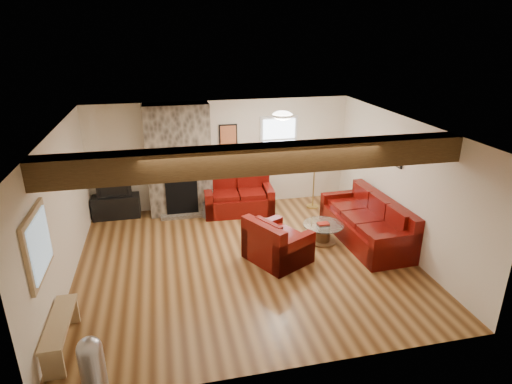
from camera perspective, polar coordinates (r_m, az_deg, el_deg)
room at (r=7.42m, az=-1.44°, el=-0.71°), size 8.00×8.00×8.00m
oak_beam at (r=5.92m, az=0.85°, el=4.45°), size 6.00×0.36×0.38m
chimney_breast at (r=9.67m, az=-10.21°, el=4.00°), size 1.40×0.67×2.50m
back_window at (r=10.15m, az=3.05°, el=7.05°), size 0.90×0.08×1.10m
hatch_window at (r=6.07m, az=-27.06°, el=-6.28°), size 0.08×1.00×0.90m
ceiling_dome at (r=8.13m, az=3.53°, el=9.95°), size 0.40×0.40×0.18m
artwork_back at (r=9.86m, az=-3.73°, el=7.52°), size 0.42×0.06×0.52m
artwork_right at (r=8.57m, az=17.98°, el=4.78°), size 0.06×0.55×0.42m
sofa_three at (r=8.74m, az=14.44°, el=-3.66°), size 1.06×2.34×0.89m
loveseat at (r=9.81m, az=-2.40°, el=-0.40°), size 1.60×0.98×0.83m
armchair_red at (r=7.82m, az=2.94°, el=-6.30°), size 1.27×1.32×0.83m
coffee_table at (r=8.61m, az=8.89°, el=-5.44°), size 0.80×0.80×0.42m
tv_cabinet at (r=10.08m, az=-18.11°, el=-1.85°), size 1.02×0.41×0.51m
television at (r=9.92m, az=-18.41°, el=0.65°), size 0.74×0.10×0.43m
floor_lamp at (r=9.86m, az=7.93°, el=5.41°), size 0.41×0.41×1.61m
pine_bench at (r=6.47m, az=-24.51°, el=-16.92°), size 0.28×1.19×0.44m
pedal_bin at (r=5.65m, az=-21.04°, el=-20.65°), size 0.38×0.38×0.73m
coal_bucket at (r=9.71m, az=-6.19°, el=-2.35°), size 0.35×0.35×0.33m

